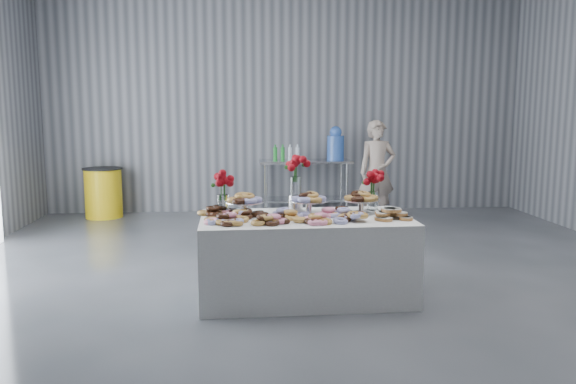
% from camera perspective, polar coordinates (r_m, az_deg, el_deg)
% --- Properties ---
extents(ground, '(9.00, 9.00, 0.00)m').
position_cam_1_polar(ground, '(5.37, 3.88, -10.32)').
color(ground, '#3B3E43').
rests_on(ground, ground).
extents(room_walls, '(8.04, 9.04, 4.02)m').
position_cam_1_polar(room_walls, '(5.21, 0.92, 18.54)').
color(room_walls, gray).
rests_on(room_walls, ground).
extents(display_table, '(1.92, 1.03, 0.75)m').
position_cam_1_polar(display_table, '(5.20, 1.77, -6.61)').
color(display_table, white).
rests_on(display_table, ground).
extents(prep_table, '(1.50, 0.60, 0.90)m').
position_cam_1_polar(prep_table, '(9.26, 1.76, 1.53)').
color(prep_table, silver).
rests_on(prep_table, ground).
extents(donut_mounds, '(1.82, 0.83, 0.09)m').
position_cam_1_polar(donut_mounds, '(5.06, 1.86, -2.16)').
color(donut_mounds, gold).
rests_on(donut_mounds, display_table).
extents(cake_stand_left, '(0.36, 0.36, 0.17)m').
position_cam_1_polar(cake_stand_left, '(5.20, -4.44, -0.84)').
color(cake_stand_left, silver).
rests_on(cake_stand_left, display_table).
extents(cake_stand_mid, '(0.36, 0.36, 0.17)m').
position_cam_1_polar(cake_stand_mid, '(5.25, 2.12, -0.73)').
color(cake_stand_mid, silver).
rests_on(cake_stand_mid, display_table).
extents(cake_stand_right, '(0.36, 0.36, 0.17)m').
position_cam_1_polar(cake_stand_right, '(5.34, 7.45, -0.64)').
color(cake_stand_right, silver).
rests_on(cake_stand_right, display_table).
extents(danish_pile, '(0.48, 0.48, 0.11)m').
position_cam_1_polar(danish_pile, '(5.12, 10.38, -2.06)').
color(danish_pile, white).
rests_on(danish_pile, display_table).
extents(bouquet_left, '(0.26, 0.26, 0.42)m').
position_cam_1_polar(bouquet_left, '(5.28, -6.66, 0.98)').
color(bouquet_left, white).
rests_on(bouquet_left, display_table).
extents(bouquet_right, '(0.26, 0.26, 0.42)m').
position_cam_1_polar(bouquet_right, '(5.50, 8.64, 1.24)').
color(bouquet_right, white).
rests_on(bouquet_right, display_table).
extents(bouquet_center, '(0.26, 0.26, 0.57)m').
position_cam_1_polar(bouquet_center, '(5.40, 0.79, 2.09)').
color(bouquet_center, silver).
rests_on(bouquet_center, display_table).
extents(water_jug, '(0.28, 0.28, 0.55)m').
position_cam_1_polar(water_jug, '(9.28, 4.85, 4.81)').
color(water_jug, '#457DEC').
rests_on(water_jug, prep_table).
extents(drink_bottles, '(0.54, 0.08, 0.27)m').
position_cam_1_polar(drink_bottles, '(9.08, -0.17, 4.04)').
color(drink_bottles, '#268C33').
rests_on(drink_bottles, prep_table).
extents(person, '(0.60, 0.43, 1.57)m').
position_cam_1_polar(person, '(8.64, 9.04, 2.03)').
color(person, '#CC8C93').
rests_on(person, ground).
extents(trash_barrel, '(0.62, 0.62, 0.80)m').
position_cam_1_polar(trash_barrel, '(9.48, -18.25, -0.06)').
color(trash_barrel, yellow).
rests_on(trash_barrel, ground).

